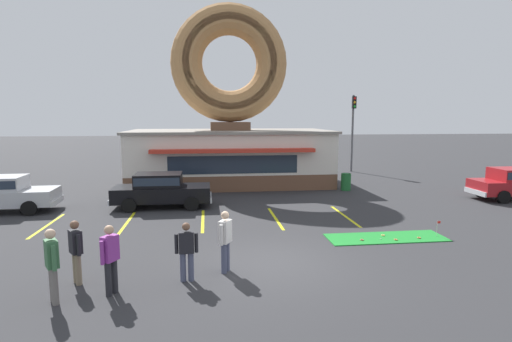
{
  "coord_description": "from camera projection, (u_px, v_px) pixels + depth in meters",
  "views": [
    {
      "loc": [
        -1.85,
        -10.96,
        4.2
      ],
      "look_at": [
        0.13,
        5.0,
        2.0
      ],
      "focal_mm": 28.0,
      "sensor_mm": 36.0,
      "label": 1
    }
  ],
  "objects": [
    {
      "name": "donut_shop_building",
      "position": [
        230.0,
        124.0,
        24.73
      ],
      "size": [
        12.3,
        6.75,
        10.96
      ],
      "color": "brown",
      "rests_on": "ground"
    },
    {
      "name": "putting_flag_pin",
      "position": [
        438.0,
        225.0,
        13.96
      ],
      "size": [
        0.13,
        0.01,
        0.55
      ],
      "color": "silver",
      "rests_on": "putting_mat"
    },
    {
      "name": "car_silver",
      "position": [
        1.0,
        193.0,
        17.55
      ],
      "size": [
        4.63,
        2.14,
        1.6
      ],
      "color": "#B2B5BA",
      "rests_on": "ground"
    },
    {
      "name": "pedestrian_blue_sweater_man",
      "position": [
        187.0,
        249.0,
        10.16
      ],
      "size": [
        0.6,
        0.26,
        1.54
      ],
      "color": "#474C66",
      "rests_on": "ground"
    },
    {
      "name": "golf_ball",
      "position": [
        381.0,
        239.0,
        13.64
      ],
      "size": [
        0.04,
        0.04,
        0.04
      ],
      "primitive_type": "sphere",
      "color": "white",
      "rests_on": "putting_mat"
    },
    {
      "name": "car_black",
      "position": [
        161.0,
        189.0,
        18.49
      ],
      "size": [
        4.57,
        2.0,
        1.6
      ],
      "color": "black",
      "rests_on": "ground"
    },
    {
      "name": "mini_donut_mid_left",
      "position": [
        383.0,
        235.0,
        14.06
      ],
      "size": [
        0.13,
        0.13,
        0.04
      ],
      "primitive_type": "torus",
      "color": "#E5C666",
      "rests_on": "putting_mat"
    },
    {
      "name": "mini_donut_near_right",
      "position": [
        362.0,
        240.0,
        13.54
      ],
      "size": [
        0.13,
        0.13,
        0.04
      ],
      "primitive_type": "torus",
      "color": "#A5724C",
      "rests_on": "putting_mat"
    },
    {
      "name": "parking_stripe_mid_left",
      "position": [
        203.0,
        220.0,
        16.23
      ],
      "size": [
        0.12,
        3.6,
        0.01
      ],
      "primitive_type": "cube",
      "color": "yellow",
      "rests_on": "ground"
    },
    {
      "name": "trash_bin",
      "position": [
        346.0,
        182.0,
        22.87
      ],
      "size": [
        0.57,
        0.57,
        0.97
      ],
      "color": "#1E662D",
      "rests_on": "ground"
    },
    {
      "name": "parking_stripe_far_left",
      "position": [
        47.0,
        225.0,
        15.5
      ],
      "size": [
        0.12,
        3.6,
        0.01
      ],
      "primitive_type": "cube",
      "color": "yellow",
      "rests_on": "ground"
    },
    {
      "name": "pedestrian_hooded_kid",
      "position": [
        110.0,
        256.0,
        9.38
      ],
      "size": [
        0.4,
        0.53,
        1.69
      ],
      "color": "#232328",
      "rests_on": "ground"
    },
    {
      "name": "parking_stripe_mid_right",
      "position": [
        345.0,
        216.0,
        16.97
      ],
      "size": [
        0.12,
        3.6,
        0.01
      ],
      "primitive_type": "cube",
      "color": "yellow",
      "rests_on": "ground"
    },
    {
      "name": "parking_stripe_left",
      "position": [
        127.0,
        223.0,
        15.87
      ],
      "size": [
        0.12,
        3.6,
        0.01
      ],
      "primitive_type": "cube",
      "color": "yellow",
      "rests_on": "ground"
    },
    {
      "name": "mini_donut_mid_centre",
      "position": [
        419.0,
        238.0,
        13.77
      ],
      "size": [
        0.13,
        0.13,
        0.04
      ],
      "primitive_type": "torus",
      "color": "#D17F47",
      "rests_on": "putting_mat"
    },
    {
      "name": "putting_mat",
      "position": [
        386.0,
        238.0,
        13.89
      ],
      "size": [
        4.13,
        1.32,
        0.03
      ],
      "primitive_type": "cube",
      "color": "#1E842D",
      "rests_on": "ground"
    },
    {
      "name": "parking_stripe_centre",
      "position": [
        275.0,
        218.0,
        16.6
      ],
      "size": [
        0.12,
        3.6,
        0.01
      ],
      "primitive_type": "cube",
      "color": "yellow",
      "rests_on": "ground"
    },
    {
      "name": "pedestrian_leather_jacket_man",
      "position": [
        76.0,
        249.0,
        9.99
      ],
      "size": [
        0.41,
        0.51,
        1.64
      ],
      "color": "#7F7056",
      "rests_on": "ground"
    },
    {
      "name": "pedestrian_clipboard_woman",
      "position": [
        225.0,
        238.0,
        10.75
      ],
      "size": [
        0.39,
        0.54,
        1.69
      ],
      "color": "#474C66",
      "rests_on": "ground"
    },
    {
      "name": "pedestrian_beanie_man",
      "position": [
        52.0,
        262.0,
        8.92
      ],
      "size": [
        0.4,
        0.53,
        1.73
      ],
      "color": "slate",
      "rests_on": "ground"
    },
    {
      "name": "mini_donut_near_left",
      "position": [
        396.0,
        240.0,
        13.56
      ],
      "size": [
        0.13,
        0.13,
        0.04
      ],
      "primitive_type": "torus",
      "color": "#D17F47",
      "rests_on": "putting_mat"
    },
    {
      "name": "traffic_light_pole",
      "position": [
        353.0,
        123.0,
        30.18
      ],
      "size": [
        0.28,
        0.47,
        5.8
      ],
      "color": "#595B60",
      "rests_on": "ground"
    },
    {
      "name": "ground_plane",
      "position": [
        273.0,
        262.0,
        11.57
      ],
      "size": [
        160.0,
        160.0,
        0.0
      ],
      "primitive_type": "plane",
      "color": "#2D2D30"
    }
  ]
}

